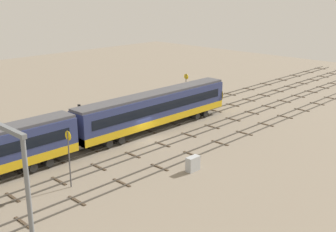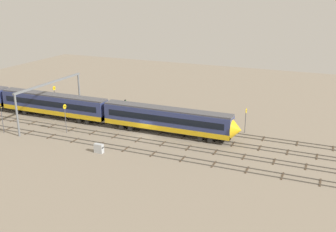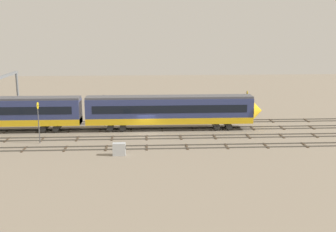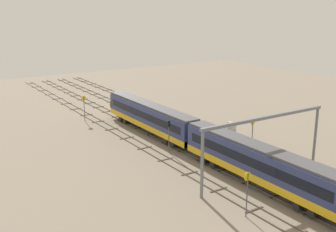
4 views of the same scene
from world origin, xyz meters
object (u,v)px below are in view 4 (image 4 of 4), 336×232
object	(u,v)px
speed_sign_far_trackside	(247,188)
relay_cabinet	(232,127)
train	(255,163)
overhead_gantry	(265,131)
signal_light_trackside_departure	(169,132)
speed_sign_mid_trackside	(84,105)
speed_sign_near_foreground	(252,132)

from	to	relation	value
speed_sign_far_trackside	relay_cabinet	bearing A→B (deg)	-38.52
train	speed_sign_far_trackside	bearing A→B (deg)	130.58
train	overhead_gantry	bearing A→B (deg)	-77.37
overhead_gantry	signal_light_trackside_departure	size ratio (longest dim) A/B	4.03
relay_cabinet	train	bearing A→B (deg)	145.67
speed_sign_mid_trackside	relay_cabinet	bearing A→B (deg)	-136.74
signal_light_trackside_departure	speed_sign_near_foreground	bearing A→B (deg)	-129.63
speed_sign_mid_trackside	speed_sign_far_trackside	distance (m)	42.41
speed_sign_mid_trackside	speed_sign_far_trackside	size ratio (longest dim) A/B	0.98
train	signal_light_trackside_departure	world-z (taller)	train
speed_sign_mid_trackside	relay_cabinet	world-z (taller)	speed_sign_mid_trackside
train	overhead_gantry	xyz separation A→B (m)	(0.43, -1.90, 3.42)
train	speed_sign_near_foreground	world-z (taller)	speed_sign_near_foreground
speed_sign_near_foreground	signal_light_trackside_departure	size ratio (longest dim) A/B	1.13
relay_cabinet	speed_sign_mid_trackside	bearing A→B (deg)	43.26
overhead_gantry	relay_cabinet	size ratio (longest dim) A/B	12.71
speed_sign_far_trackside	signal_light_trackside_departure	xyz separation A→B (m)	(19.81, -3.68, -0.01)
speed_sign_mid_trackside	relay_cabinet	distance (m)	26.83
relay_cabinet	overhead_gantry	bearing A→B (deg)	149.48
overhead_gantry	train	bearing A→B (deg)	102.63
train	signal_light_trackside_departure	xyz separation A→B (m)	(14.46, 2.56, 0.44)
train	relay_cabinet	distance (m)	21.39
train	signal_light_trackside_departure	size ratio (longest dim) A/B	15.81
overhead_gantry	relay_cabinet	bearing A→B (deg)	-30.52
speed_sign_near_foreground	signal_light_trackside_departure	xyz separation A→B (m)	(7.41, 8.94, -0.34)
train	speed_sign_mid_trackside	bearing A→B (deg)	9.65
speed_sign_mid_trackside	signal_light_trackside_departure	size ratio (longest dim) A/B	0.98
train	speed_sign_near_foreground	distance (m)	9.55
overhead_gantry	speed_sign_mid_trackside	size ratio (longest dim) A/B	4.12
speed_sign_far_trackside	speed_sign_near_foreground	bearing A→B (deg)	-45.50
train	speed_sign_far_trackside	xyz separation A→B (m)	(-5.34, 6.24, 0.45)
overhead_gantry	speed_sign_far_trackside	world-z (taller)	overhead_gantry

